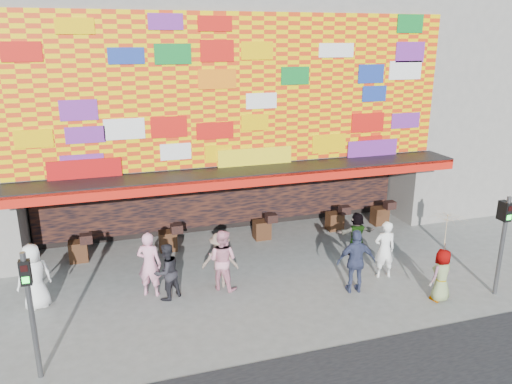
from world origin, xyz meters
The scene contains 15 objects.
ground centered at (0.00, 0.00, 0.00)m, with size 90.00×90.00×0.00m, color slate.
shop_building centered at (0.00, 8.18, 5.23)m, with size 15.20×9.40×10.00m.
neighbor_right centered at (13.00, 8.00, 6.00)m, with size 11.00×8.00×12.00m, color gray.
signal_left centered at (-6.20, -1.50, 1.86)m, with size 0.22×0.20×3.00m.
signal_right centered at (6.20, -1.50, 1.86)m, with size 0.22×0.20×3.00m.
ped_a centered at (-6.53, 1.73, 0.94)m, with size 0.92×0.60×1.89m, color white.
ped_b centered at (-3.44, 1.52, 0.97)m, with size 0.71×0.47×1.94m, color pink.
ped_c centered at (-3.00, 1.15, 0.84)m, with size 0.82×0.64×1.68m, color #242228.
ped_d centered at (-1.37, 1.45, 0.85)m, with size 1.10×0.63×1.70m, color gray.
ped_e centered at (2.34, -0.11, 0.97)m, with size 1.14×0.47×1.94m, color #373E61.
ped_f centered at (3.66, 2.26, 0.76)m, with size 1.42×0.45×1.53m, color gray.
ped_g centered at (4.41, -1.30, 0.78)m, with size 0.76×0.49×1.55m, color gray.
ped_h centered at (3.65, 0.48, 0.92)m, with size 0.67×0.44×1.85m, color white.
ped_i centered at (-1.34, 1.26, 0.93)m, with size 0.90×0.70×1.86m, color pink.
parasol centered at (4.41, -1.30, 2.17)m, with size 1.36×1.37×1.89m.
Camera 1 is at (-4.49, -11.89, 7.19)m, focal length 35.00 mm.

